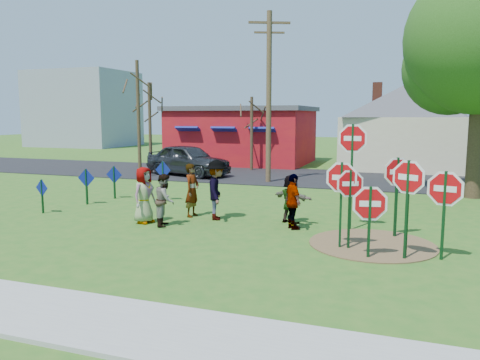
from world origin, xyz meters
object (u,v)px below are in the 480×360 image
object	(u,v)px
stop_sign_a	(341,185)
stop_sign_d	(397,178)
stop_sign_b	(352,149)
person_a	(144,195)
suv	(188,160)
person_b	(192,190)
utility_pole	(269,94)
stop_sign_c	(408,187)

from	to	relation	value
stop_sign_a	stop_sign_d	world-z (taller)	stop_sign_d
stop_sign_b	person_a	size ratio (longest dim) A/B	1.84
stop_sign_a	suv	xyz separation A→B (m)	(-9.74, 11.64, -0.69)
stop_sign_d	person_b	world-z (taller)	stop_sign_d
stop_sign_b	utility_pole	world-z (taller)	utility_pole
person_b	utility_pole	distance (m)	9.12
person_a	stop_sign_b	bearing A→B (deg)	-67.14
person_a	utility_pole	size ratio (longest dim) A/B	0.21
stop_sign_b	suv	xyz separation A→B (m)	(-9.78, 9.64, -1.45)
stop_sign_d	suv	distance (m)	14.95
suv	person_a	bearing A→B (deg)	-144.00
utility_pole	person_a	bearing A→B (deg)	-96.89
stop_sign_b	suv	distance (m)	13.81
stop_sign_a	person_b	distance (m)	5.55
stop_sign_a	stop_sign_b	xyz separation A→B (m)	(0.03, 2.00, 0.75)
stop_sign_d	suv	bearing A→B (deg)	107.22
person_a	stop_sign_a	bearing A→B (deg)	-85.81
stop_sign_b	suv	bearing A→B (deg)	138.37
stop_sign_b	stop_sign_d	xyz separation A→B (m)	(1.24, -0.44, -0.70)
person_a	stop_sign_d	bearing A→B (deg)	-72.30
stop_sign_c	stop_sign_d	bearing A→B (deg)	124.36
utility_pole	stop_sign_a	bearing A→B (deg)	-65.34
suv	stop_sign_d	bearing A→B (deg)	-115.29
stop_sign_d	utility_pole	size ratio (longest dim) A/B	0.28
utility_pole	stop_sign_b	bearing A→B (deg)	-60.34
stop_sign_c	utility_pole	world-z (taller)	utility_pole
person_a	suv	xyz separation A→B (m)	(-3.69, 10.82, 0.02)
person_a	utility_pole	xyz separation A→B (m)	(1.18, 9.78, 3.45)
stop_sign_a	person_a	xyz separation A→B (m)	(-6.05, 0.83, -0.72)
person_a	person_b	bearing A→B (deg)	-24.52
utility_pole	stop_sign_c	bearing A→B (deg)	-59.92
stop_sign_d	person_a	xyz separation A→B (m)	(-7.33, -0.74, -0.77)
stop_sign_b	stop_sign_d	bearing A→B (deg)	-16.33
person_a	suv	world-z (taller)	suv
stop_sign_c	person_b	bearing A→B (deg)	-174.67
stop_sign_a	utility_pole	xyz separation A→B (m)	(-4.87, 10.61, 2.74)
stop_sign_c	person_b	distance (m)	7.15
stop_sign_c	stop_sign_a	bearing A→B (deg)	-169.50
stop_sign_d	utility_pole	bearing A→B (deg)	93.86
stop_sign_a	person_b	world-z (taller)	stop_sign_a
stop_sign_a	stop_sign_d	distance (m)	2.02
person_b	suv	bearing A→B (deg)	30.64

